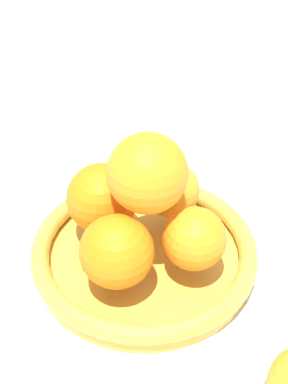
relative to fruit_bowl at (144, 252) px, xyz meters
name	(u,v)px	position (x,y,z in m)	size (l,w,h in m)	color
ground_plane	(144,263)	(0.00, 0.00, -0.02)	(4.00, 4.00, 0.00)	silver
fruit_bowl	(144,252)	(0.00, 0.00, 0.00)	(0.25, 0.25, 0.03)	gold
orange_pile	(139,207)	(0.00, -0.01, 0.07)	(0.16, 0.16, 0.14)	orange
napkin_folded	(210,142)	(-0.18, 0.19, -0.01)	(0.15, 0.15, 0.01)	silver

